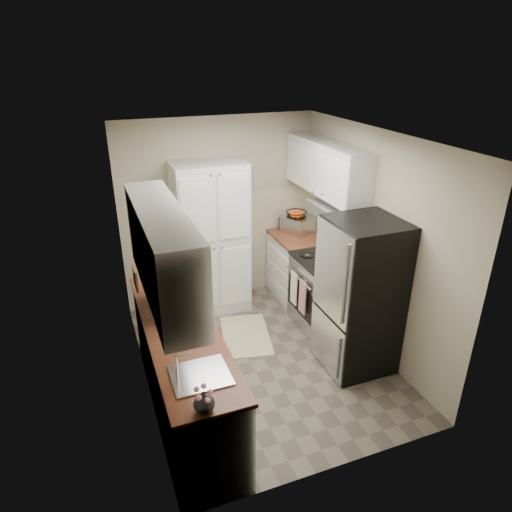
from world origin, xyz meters
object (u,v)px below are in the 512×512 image
Objects in this scene: pantry_cabinet at (211,240)px; toaster_oven at (298,224)px; microwave at (178,289)px; electric_range at (324,292)px; refrigerator at (360,296)px; wine_bottle at (162,276)px.

pantry_cabinet reaches higher than toaster_oven.
toaster_oven is (1.95, 1.34, -0.06)m from microwave.
microwave reaches higher than electric_range.
microwave is (-1.85, 0.41, 0.24)m from refrigerator.
electric_range is at bearing -117.53° from toaster_oven.
toaster_oven is (0.10, 1.75, 0.18)m from refrigerator.
wine_bottle is (-0.09, 0.36, -0.02)m from microwave.
electric_range is 2.06m from wine_bottle.
refrigerator is 5.64× the size of wine_bottle.
microwave is 2.04× the size of wine_bottle.
pantry_cabinet is at bearing 123.46° from refrigerator.
pantry_cabinet is 1.49m from microwave.
microwave is 0.37m from wine_bottle.
wine_bottle is (-1.94, 0.78, 0.22)m from refrigerator.
pantry_cabinet is at bearing 141.78° from electric_range.
pantry_cabinet is 3.26× the size of microwave.
microwave reaches higher than wine_bottle.
pantry_cabinet is 2.07m from refrigerator.
toaster_oven is at bearing 86.76° from refrigerator.
electric_range is at bearing -38.22° from pantry_cabinet.
refrigerator reaches higher than electric_range.
microwave is at bearing -76.75° from wine_bottle.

